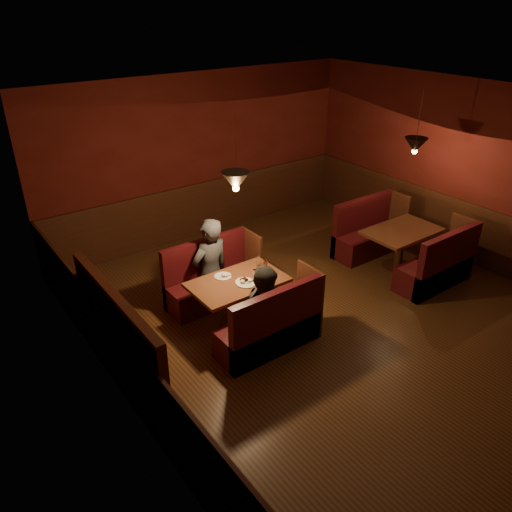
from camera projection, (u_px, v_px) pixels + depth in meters
room at (323, 255)px, 6.38m from camera, size 6.02×7.02×2.92m
main_table at (239, 291)px, 6.62m from camera, size 1.26×0.77×0.88m
main_bench_far at (212, 282)px, 7.24m from camera, size 1.39×0.50×0.95m
main_bench_near at (272, 329)px, 6.22m from camera, size 1.39×0.50×0.95m
second_table at (401, 240)px, 8.01m from camera, size 1.22×0.78×0.69m
second_bench_far at (367, 235)px, 8.64m from camera, size 1.34×0.50×0.96m
second_bench_near at (438, 268)px, 7.60m from camera, size 1.34×0.50×0.96m
diner_a at (210, 251)px, 6.94m from camera, size 0.65×0.47×1.68m
diner_b at (267, 294)px, 6.14m from camera, size 0.86×0.77×1.46m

